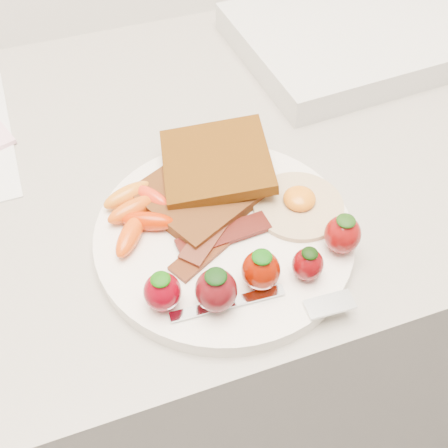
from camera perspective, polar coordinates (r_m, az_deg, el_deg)
name	(u,v)px	position (r m, az deg, el deg)	size (l,w,h in m)	color
counter	(185,336)	(1.05, -3.99, -11.31)	(2.00, 0.60, 0.90)	gray
plate	(224,236)	(0.59, 0.00, -1.19)	(0.27, 0.27, 0.02)	white
toast_lower	(197,194)	(0.61, -2.71, 3.01)	(0.11, 0.11, 0.01)	#50260F
toast_upper	(216,161)	(0.62, -0.79, 6.40)	(0.12, 0.12, 0.01)	#371906
fried_egg	(299,204)	(0.60, 7.58, 2.06)	(0.11, 0.11, 0.02)	beige
bacon_strips	(216,236)	(0.57, -0.82, -1.26)	(0.12, 0.09, 0.01)	black
baby_carrots	(137,212)	(0.59, -8.82, 1.20)	(0.08, 0.10, 0.02)	#D5500E
strawberries	(256,270)	(0.53, 3.25, -4.69)	(0.22, 0.06, 0.05)	#6D000C
fork	(274,304)	(0.53, 5.12, -8.07)	(0.17, 0.05, 0.00)	silver
appliance	(353,36)	(0.88, 12.98, 18.13)	(0.32, 0.26, 0.04)	silver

